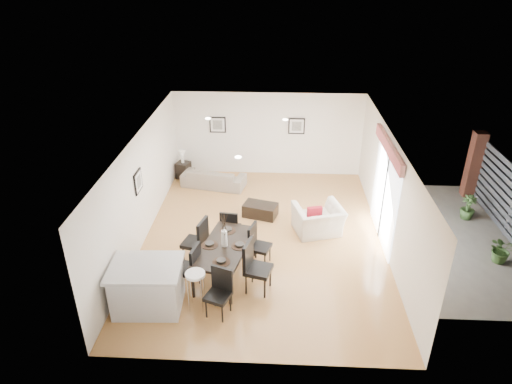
# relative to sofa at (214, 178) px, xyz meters

# --- Properties ---
(ground) EXTENTS (8.00, 8.00, 0.00)m
(ground) POSITION_rel_sofa_xyz_m (1.65, -2.93, -0.28)
(ground) COLOR tan
(ground) RESTS_ON ground
(wall_back) EXTENTS (6.00, 0.04, 2.70)m
(wall_back) POSITION_rel_sofa_xyz_m (1.65, 1.07, 1.07)
(wall_back) COLOR white
(wall_back) RESTS_ON ground
(wall_front) EXTENTS (6.00, 0.04, 2.70)m
(wall_front) POSITION_rel_sofa_xyz_m (1.65, -6.93, 1.07)
(wall_front) COLOR white
(wall_front) RESTS_ON ground
(wall_left) EXTENTS (0.04, 8.00, 2.70)m
(wall_left) POSITION_rel_sofa_xyz_m (-1.35, -2.93, 1.07)
(wall_left) COLOR white
(wall_left) RESTS_ON ground
(wall_right) EXTENTS (0.04, 8.00, 2.70)m
(wall_right) POSITION_rel_sofa_xyz_m (4.65, -2.93, 1.07)
(wall_right) COLOR white
(wall_right) RESTS_ON ground
(ceiling) EXTENTS (6.00, 8.00, 0.02)m
(ceiling) POSITION_rel_sofa_xyz_m (1.65, -2.93, 2.42)
(ceiling) COLOR white
(ceiling) RESTS_ON wall_back
(sofa) EXTENTS (2.06, 1.13, 0.57)m
(sofa) POSITION_rel_sofa_xyz_m (0.00, 0.00, 0.00)
(sofa) COLOR gray
(sofa) RESTS_ON ground
(armchair) EXTENTS (1.41, 1.31, 0.76)m
(armchair) POSITION_rel_sofa_xyz_m (3.05, -2.56, 0.10)
(armchair) COLOR beige
(armchair) RESTS_ON ground
(courtyard_plant_a) EXTENTS (0.61, 0.53, 0.67)m
(courtyard_plant_a) POSITION_rel_sofa_xyz_m (7.25, -3.61, 0.05)
(courtyard_plant_a) COLOR #395826
(courtyard_plant_a) RESTS_ON ground
(courtyard_plant_b) EXTENTS (0.48, 0.48, 0.69)m
(courtyard_plant_b) POSITION_rel_sofa_xyz_m (7.17, -1.62, 0.06)
(courtyard_plant_b) COLOR #395826
(courtyard_plant_b) RESTS_ON ground
(dining_table) EXTENTS (1.34, 2.06, 0.79)m
(dining_table) POSITION_rel_sofa_xyz_m (0.86, -4.45, 0.43)
(dining_table) COLOR black
(dining_table) RESTS_ON ground
(dining_chair_wnear) EXTENTS (0.58, 0.58, 1.09)m
(dining_chair_wnear) POSITION_rel_sofa_xyz_m (0.19, -4.94, 0.32)
(dining_chair_wnear) COLOR black
(dining_chair_wnear) RESTS_ON ground
(dining_chair_wfar) EXTENTS (0.64, 0.64, 1.16)m
(dining_chair_wfar) POSITION_rel_sofa_xyz_m (0.20, -4.00, 0.36)
(dining_chair_wfar) COLOR black
(dining_chair_wfar) RESTS_ON ground
(dining_chair_enear) EXTENTS (0.65, 0.65, 1.17)m
(dining_chair_enear) POSITION_rel_sofa_xyz_m (1.52, -4.90, 0.37)
(dining_chair_enear) COLOR black
(dining_chair_enear) RESTS_ON ground
(dining_chair_efar) EXTENTS (0.57, 0.57, 1.00)m
(dining_chair_efar) POSITION_rel_sofa_xyz_m (1.54, -3.95, 0.28)
(dining_chair_efar) COLOR black
(dining_chair_efar) RESTS_ON ground
(dining_chair_head) EXTENTS (0.59, 0.59, 1.02)m
(dining_chair_head) POSITION_rel_sofa_xyz_m (0.89, -5.63, 0.28)
(dining_chair_head) COLOR black
(dining_chair_head) RESTS_ON ground
(dining_chair_foot) EXTENTS (0.49, 0.49, 0.99)m
(dining_chair_foot) POSITION_rel_sofa_xyz_m (0.85, -3.27, 0.27)
(dining_chair_foot) COLOR black
(dining_chair_foot) RESTS_ON ground
(vase) EXTENTS (1.04, 1.59, 0.80)m
(vase) POSITION_rel_sofa_xyz_m (0.86, -4.45, 0.84)
(vase) COLOR white
(vase) RESTS_ON dining_table
(coffee_table) EXTENTS (1.01, 0.77, 0.36)m
(coffee_table) POSITION_rel_sofa_xyz_m (1.53, -1.77, -0.10)
(coffee_table) COLOR black
(coffee_table) RESTS_ON ground
(side_table) EXTENTS (0.50, 0.50, 0.53)m
(side_table) POSITION_rel_sofa_xyz_m (-1.06, 0.56, -0.02)
(side_table) COLOR black
(side_table) RESTS_ON ground
(table_lamp) EXTENTS (0.21, 0.21, 0.40)m
(table_lamp) POSITION_rel_sofa_xyz_m (-1.06, 0.56, 0.51)
(table_lamp) COLOR white
(table_lamp) RESTS_ON side_table
(cushion) EXTENTS (0.39, 0.20, 0.37)m
(cushion) POSITION_rel_sofa_xyz_m (2.94, -2.66, 0.34)
(cushion) COLOR maroon
(cushion) RESTS_ON armchair
(kitchen_island) EXTENTS (1.47, 1.16, 1.00)m
(kitchen_island) POSITION_rel_sofa_xyz_m (-0.58, -5.55, 0.22)
(kitchen_island) COLOR silver
(kitchen_island) RESTS_ON ground
(bar_stool) EXTENTS (0.40, 0.40, 0.87)m
(bar_stool) POSITION_rel_sofa_xyz_m (0.40, -5.55, 0.47)
(bar_stool) COLOR white
(bar_stool) RESTS_ON ground
(framed_print_back_left) EXTENTS (0.52, 0.04, 0.52)m
(framed_print_back_left) POSITION_rel_sofa_xyz_m (0.05, 1.04, 1.37)
(framed_print_back_left) COLOR black
(framed_print_back_left) RESTS_ON wall_back
(framed_print_back_right) EXTENTS (0.52, 0.04, 0.52)m
(framed_print_back_right) POSITION_rel_sofa_xyz_m (2.55, 1.04, 1.37)
(framed_print_back_right) COLOR black
(framed_print_back_right) RESTS_ON wall_back
(framed_print_left_wall) EXTENTS (0.04, 0.52, 0.52)m
(framed_print_left_wall) POSITION_rel_sofa_xyz_m (-1.32, -3.13, 1.37)
(framed_print_left_wall) COLOR black
(framed_print_left_wall) RESTS_ON wall_left
(sliding_door) EXTENTS (0.12, 2.70, 2.57)m
(sliding_door) POSITION_rel_sofa_xyz_m (4.60, -2.63, 1.38)
(sliding_door) COLOR white
(sliding_door) RESTS_ON wall_right
(courtyard) EXTENTS (6.00, 6.00, 2.00)m
(courtyard) POSITION_rel_sofa_xyz_m (7.81, -2.06, 0.64)
(courtyard) COLOR gray
(courtyard) RESTS_ON ground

